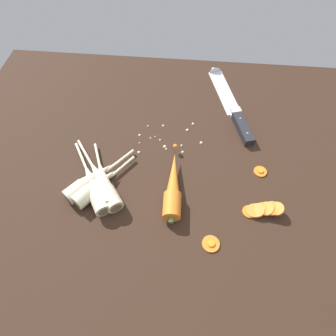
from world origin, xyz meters
TOP-DOWN VIEW (x-y plane):
  - ground_plane at (0.00, 0.00)cm, footprint 120.00×90.00cm
  - chefs_knife at (16.00, 25.30)cm, footprint 13.39×34.17cm
  - whole_carrot at (1.74, -7.61)cm, footprint 4.73×22.05cm
  - parsnip_front at (-15.33, -8.15)cm, footprint 16.20×20.66cm
  - parsnip_mid_left at (-15.07, -7.87)cm, footprint 9.77×19.27cm
  - parsnip_mid_right at (-16.62, -9.27)cm, footprint 12.94×16.39cm
  - parsnip_back at (-17.13, -9.26)cm, footprint 14.17×20.56cm
  - parsnip_outer at (-18.38, -7.84)cm, footprint 14.69×17.51cm
  - carrot_slice_stack at (22.75, -11.26)cm, footprint 9.14×3.91cm
  - carrot_slice_stray_near at (11.06, -20.11)cm, footprint 3.85×3.85cm
  - carrot_slice_stray_mid at (23.42, -0.08)cm, footprint 3.26×3.26cm
  - mince_crumbs at (-0.20, 8.29)cm, footprint 17.98×12.41cm

SIDE VIEW (x-z plane):
  - ground_plane at x=0.00cm, z-range -4.00..0.00cm
  - carrot_slice_stray_mid at x=23.42cm, z-range 0.01..0.71cm
  - carrot_slice_stray_near at x=11.06cm, z-range 0.01..0.71cm
  - mince_crumbs at x=-0.20cm, z-range -0.07..0.81cm
  - chefs_knife at x=16.00cm, z-range -1.44..2.74cm
  - carrot_slice_stack at x=22.75cm, z-range -0.45..2.62cm
  - parsnip_front at x=-15.33cm, z-range -0.02..3.98cm
  - parsnip_back at x=-17.13cm, z-range -0.02..3.98cm
  - parsnip_outer at x=-18.38cm, z-range -0.02..3.98cm
  - parsnip_mid_left at x=-15.07cm, z-range -0.02..3.98cm
  - parsnip_mid_right at x=-16.62cm, z-range -0.02..3.98cm
  - whole_carrot at x=1.74cm, z-range 0.00..4.20cm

